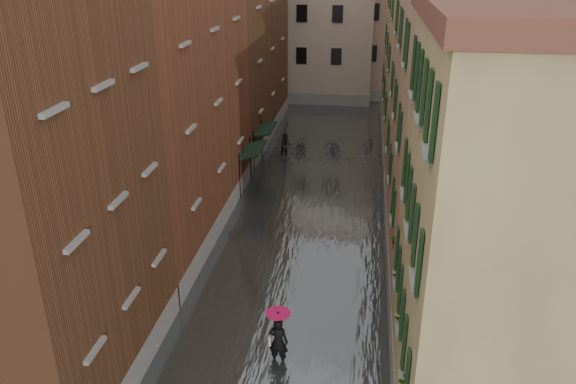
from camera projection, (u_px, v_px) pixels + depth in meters
The scene contains 15 objects.
ground at pixel (273, 356), 19.41m from camera, with size 120.00×120.00×0.00m, color slate.
floodwater at pixel (311, 201), 31.18m from camera, with size 10.00×60.00×0.20m, color #4A5052.
building_left_near at pixel (16, 197), 15.90m from camera, with size 6.00×8.00×13.00m, color brown.
building_left_mid at pixel (155, 106), 25.99m from camera, with size 6.00×14.00×12.50m, color brown.
building_left_far at pixel (229, 41), 39.32m from camera, with size 6.00×16.00×14.00m, color brown.
building_right_near at pixel (527, 254), 14.41m from camera, with size 6.00×8.00×11.50m, color #93774C.
building_right_mid at pixel (466, 112), 24.11m from camera, with size 6.00×14.00×13.00m, color #A17F61.
building_right_far at pixel (432, 65), 38.04m from camera, with size 6.00×16.00×11.50m, color #93774C.
building_end_cream at pixel (307, 25), 51.73m from camera, with size 12.00×9.00×13.00m, color beige.
building_end_pink at pixel (405, 30), 52.60m from camera, with size 10.00×9.00×12.00m, color tan.
awning_near at pixel (253, 151), 31.72m from camera, with size 1.09×2.97×2.80m.
awning_far at pixel (265, 131), 35.28m from camera, with size 1.09×2.85×2.80m.
window_planters at pixel (402, 270), 17.95m from camera, with size 0.59×10.45×0.84m.
pedestrian_main at pixel (278, 335), 18.61m from camera, with size 0.86×0.86×2.06m.
pedestrian_far at pixel (286, 146), 37.48m from camera, with size 0.84×0.66×1.74m, color black.
Camera 1 is at (2.66, -15.32, 12.95)m, focal length 35.00 mm.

